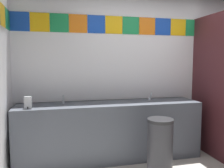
% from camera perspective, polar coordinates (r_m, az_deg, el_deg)
% --- Properties ---
extents(wall_back, '(4.42, 0.09, 2.78)m').
position_cam_1_polar(wall_back, '(3.93, 10.16, 4.60)').
color(wall_back, silver).
rests_on(wall_back, ground_plane).
extents(vanity_counter, '(2.69, 0.57, 0.85)m').
position_cam_1_polar(vanity_counter, '(3.52, -0.48, -11.36)').
color(vanity_counter, '#4C515B').
rests_on(vanity_counter, ground_plane).
extents(faucet_left, '(0.04, 0.10, 0.14)m').
position_cam_1_polar(faucet_left, '(3.42, -11.91, -3.91)').
color(faucet_left, silver).
rests_on(faucet_left, vanity_counter).
extents(faucet_right, '(0.04, 0.10, 0.14)m').
position_cam_1_polar(faucet_right, '(3.70, 9.42, -3.14)').
color(faucet_right, silver).
rests_on(faucet_right, vanity_counter).
extents(soap_dispenser, '(0.09, 0.09, 0.16)m').
position_cam_1_polar(soap_dispenser, '(3.18, -20.03, -4.35)').
color(soap_dispenser, '#B7BABF').
rests_on(soap_dispenser, vanity_counter).
extents(trash_bin, '(0.33, 0.33, 0.74)m').
position_cam_1_polar(trash_bin, '(3.12, 11.73, -14.99)').
color(trash_bin, '#333338').
rests_on(trash_bin, ground_plane).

